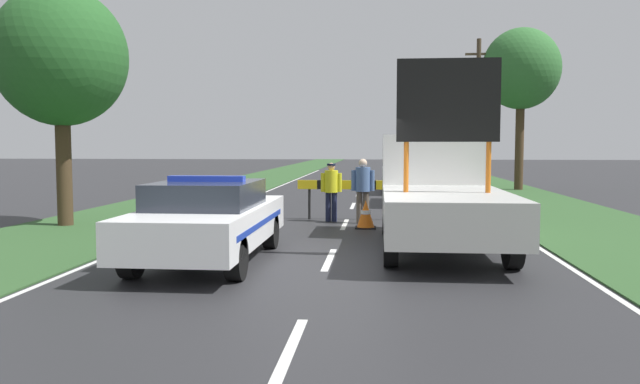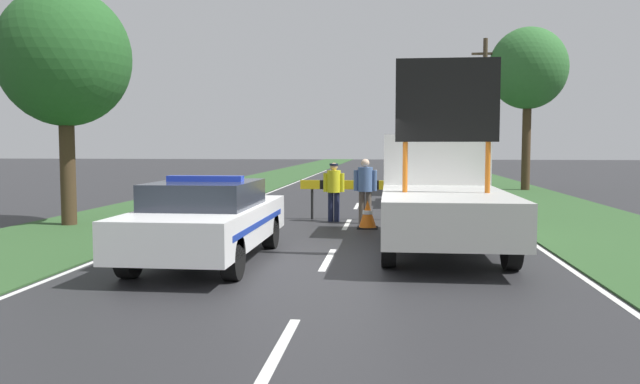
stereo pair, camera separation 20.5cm
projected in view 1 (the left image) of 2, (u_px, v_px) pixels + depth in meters
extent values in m
plane|color=#28282B|center=(327.00, 265.00, 10.59)|extent=(160.00, 160.00, 0.00)
cube|color=silver|center=(290.00, 350.00, 6.20)|extent=(0.12, 2.16, 0.01)
cube|color=silver|center=(329.00, 259.00, 11.12)|extent=(0.12, 2.16, 0.01)
cube|color=silver|center=(345.00, 224.00, 16.05)|extent=(0.12, 2.16, 0.01)
cube|color=silver|center=(353.00, 206.00, 20.97)|extent=(0.12, 2.16, 0.01)
cube|color=silver|center=(358.00, 194.00, 25.89)|extent=(0.12, 2.16, 0.01)
cube|color=silver|center=(361.00, 186.00, 30.82)|extent=(0.12, 2.16, 0.01)
cube|color=silver|center=(364.00, 181.00, 35.74)|extent=(0.12, 2.16, 0.01)
cube|color=silver|center=(366.00, 177.00, 40.66)|extent=(0.12, 2.16, 0.01)
cube|color=silver|center=(367.00, 173.00, 45.59)|extent=(0.12, 2.16, 0.01)
cube|color=silver|center=(368.00, 170.00, 50.51)|extent=(0.12, 2.16, 0.01)
cube|color=silver|center=(247.00, 200.00, 23.31)|extent=(0.10, 55.70, 0.01)
cube|color=silver|center=(467.00, 202.00, 22.54)|extent=(0.10, 55.70, 0.01)
cube|color=#2D5128|center=(236.00, 186.00, 31.03)|extent=(4.12, 120.00, 0.03)
cube|color=#2D5128|center=(491.00, 188.00, 29.86)|extent=(4.12, 120.00, 0.03)
cube|color=white|center=(210.00, 224.00, 10.90)|extent=(1.87, 4.80, 0.64)
cube|color=#282D38|center=(207.00, 194.00, 10.72)|extent=(1.65, 2.21, 0.44)
cylinder|color=black|center=(190.00, 230.00, 12.48)|extent=(0.24, 0.68, 0.68)
cylinder|color=black|center=(270.00, 231.00, 12.33)|extent=(0.24, 0.68, 0.68)
cylinder|color=black|center=(131.00, 256.00, 9.52)|extent=(0.24, 0.68, 0.68)
cylinder|color=black|center=(236.00, 258.00, 9.37)|extent=(0.24, 0.68, 0.68)
cube|color=#1E38C6|center=(207.00, 179.00, 10.70)|extent=(1.31, 0.24, 0.10)
cube|color=#193399|center=(210.00, 222.00, 10.90)|extent=(1.88, 3.94, 0.10)
cube|color=black|center=(240.00, 213.00, 13.33)|extent=(1.03, 0.08, 0.38)
cube|color=white|center=(432.00, 175.00, 14.11)|extent=(2.24, 1.99, 1.81)
cube|color=#232833|center=(429.00, 160.00, 15.05)|extent=(1.90, 0.04, 0.79)
cube|color=#B2B2AD|center=(446.00, 213.00, 11.13)|extent=(2.24, 4.10, 0.74)
cylinder|color=#D16619|center=(406.00, 167.00, 11.14)|extent=(0.09, 0.09, 0.90)
cylinder|color=#D16619|center=(488.00, 167.00, 11.00)|extent=(0.09, 0.09, 0.90)
cube|color=black|center=(448.00, 100.00, 10.98)|extent=(1.80, 0.12, 1.46)
cylinder|color=black|center=(388.00, 214.00, 14.27)|extent=(0.24, 0.92, 0.92)
cylinder|color=black|center=(476.00, 215.00, 14.08)|extent=(0.24, 0.92, 0.92)
cylinder|color=black|center=(391.00, 240.00, 10.44)|extent=(0.24, 0.92, 0.92)
cylinder|color=black|center=(513.00, 241.00, 10.25)|extent=(0.24, 0.92, 0.92)
cylinder|color=black|center=(309.00, 204.00, 17.17)|extent=(0.07, 0.07, 0.84)
cylinder|color=black|center=(404.00, 205.00, 16.93)|extent=(0.07, 0.07, 0.84)
cube|color=yellow|center=(307.00, 185.00, 17.13)|extent=(0.54, 0.08, 0.24)
cube|color=black|center=(327.00, 185.00, 17.08)|extent=(0.54, 0.08, 0.24)
cube|color=yellow|center=(346.00, 185.00, 17.03)|extent=(0.54, 0.08, 0.24)
cube|color=black|center=(366.00, 185.00, 16.98)|extent=(0.54, 0.08, 0.24)
cube|color=yellow|center=(386.00, 185.00, 16.93)|extent=(0.54, 0.08, 0.24)
cube|color=black|center=(406.00, 185.00, 16.88)|extent=(0.54, 0.08, 0.24)
cylinder|color=#191E38|center=(328.00, 207.00, 16.67)|extent=(0.15, 0.15, 0.78)
cylinder|color=#191E38|center=(334.00, 207.00, 16.65)|extent=(0.15, 0.15, 0.78)
cylinder|color=yellow|center=(331.00, 181.00, 16.61)|extent=(0.36, 0.36, 0.59)
cylinder|color=yellow|center=(323.00, 182.00, 16.63)|extent=(0.12, 0.12, 0.50)
cylinder|color=yellow|center=(340.00, 183.00, 16.59)|extent=(0.12, 0.12, 0.50)
sphere|color=tan|center=(331.00, 167.00, 16.58)|extent=(0.20, 0.20, 0.20)
cylinder|color=#141933|center=(331.00, 165.00, 16.57)|extent=(0.23, 0.23, 0.05)
cylinder|color=brown|center=(359.00, 207.00, 16.24)|extent=(0.16, 0.16, 0.84)
cylinder|color=brown|center=(366.00, 207.00, 16.23)|extent=(0.16, 0.16, 0.84)
cylinder|color=#4C6B9E|center=(363.00, 179.00, 16.18)|extent=(0.38, 0.38, 0.63)
cylinder|color=#4C6B9E|center=(354.00, 180.00, 16.20)|extent=(0.13, 0.13, 0.54)
cylinder|color=#4C6B9E|center=(372.00, 181.00, 16.16)|extent=(0.13, 0.13, 0.54)
sphere|color=beige|center=(363.00, 163.00, 16.15)|extent=(0.22, 0.22, 0.22)
cube|color=black|center=(366.00, 228.00, 15.33)|extent=(0.51, 0.51, 0.03)
cone|color=orange|center=(366.00, 213.00, 15.30)|extent=(0.43, 0.43, 0.67)
cylinder|color=white|center=(366.00, 212.00, 15.30)|extent=(0.24, 0.24, 0.09)
cube|color=black|center=(399.00, 222.00, 16.36)|extent=(0.43, 0.43, 0.03)
cone|color=orange|center=(399.00, 211.00, 16.34)|extent=(0.36, 0.36, 0.56)
cylinder|color=white|center=(399.00, 210.00, 16.34)|extent=(0.20, 0.20, 0.08)
cube|color=silver|center=(418.00, 184.00, 21.66)|extent=(1.76, 3.95, 0.77)
cube|color=#282D38|center=(419.00, 165.00, 21.50)|extent=(1.55, 1.82, 0.52)
cylinder|color=black|center=(395.00, 192.00, 22.98)|extent=(0.24, 0.65, 0.65)
cylinder|color=black|center=(437.00, 192.00, 22.83)|extent=(0.24, 0.65, 0.65)
cylinder|color=black|center=(397.00, 197.00, 20.55)|extent=(0.24, 0.65, 0.65)
cylinder|color=black|center=(444.00, 198.00, 20.40)|extent=(0.24, 0.65, 0.65)
cube|color=#B2B2B7|center=(403.00, 176.00, 26.96)|extent=(1.75, 4.27, 0.71)
cube|color=#282D38|center=(403.00, 163.00, 26.79)|extent=(1.54, 1.96, 0.46)
cylinder|color=black|center=(385.00, 182.00, 28.37)|extent=(0.24, 0.69, 0.69)
cylinder|color=black|center=(418.00, 183.00, 28.23)|extent=(0.24, 0.69, 0.69)
cylinder|color=black|center=(385.00, 186.00, 25.74)|extent=(0.24, 0.69, 0.69)
cylinder|color=black|center=(422.00, 186.00, 25.60)|extent=(0.24, 0.69, 0.69)
cylinder|color=#42301E|center=(519.00, 144.00, 28.18)|extent=(0.38, 0.38, 4.17)
ellipsoid|color=#2D662D|center=(521.00, 69.00, 27.92)|extent=(3.45, 3.45, 3.62)
cylinder|color=#42301E|center=(64.00, 167.00, 15.60)|extent=(0.38, 0.38, 3.00)
ellipsoid|color=#235623|center=(61.00, 57.00, 15.39)|extent=(3.25, 3.25, 3.42)
cylinder|color=#473828|center=(478.00, 115.00, 28.15)|extent=(0.20, 0.20, 6.80)
cube|color=#473828|center=(479.00, 54.00, 27.94)|extent=(1.20, 0.10, 0.10)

